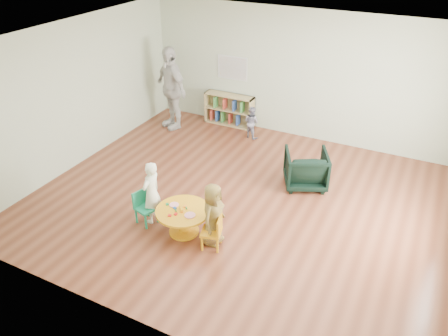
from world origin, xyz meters
The scene contains 11 objects.
room centered at (0.01, 0.00, 1.89)m, with size 7.10×7.00×2.80m.
activity_table centered at (-0.42, -1.22, 0.30)m, with size 0.86×0.86×0.47m.
kid_chair_left centered at (-1.13, -1.26, 0.31)m, with size 0.38×0.38×0.57m.
kid_chair_right centered at (0.18, -1.32, 0.30)m, with size 0.37×0.37×0.55m.
bookshelf centered at (-1.61, 2.86, 0.37)m, with size 1.20×0.30×0.75m.
alphabet_poster centered at (-1.60, 2.98, 1.35)m, with size 0.74×0.01×0.54m.
armchair centered at (0.87, 1.01, 0.35)m, with size 0.74×0.77×0.70m, color black.
child_left centered at (-1.03, -1.17, 0.54)m, with size 0.40×0.26×1.08m, color white.
child_right centered at (0.11, -1.21, 0.51)m, with size 0.50×0.33×1.03m, color gold.
toddler centered at (-0.84, 2.41, 0.37)m, with size 0.36×0.28×0.74m, color #1C1B44.
adult_caretaker centered at (-2.74, 2.12, 0.96)m, with size 1.12×0.47×1.92m, color silver.
Camera 1 is at (2.64, -5.87, 4.41)m, focal length 35.00 mm.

